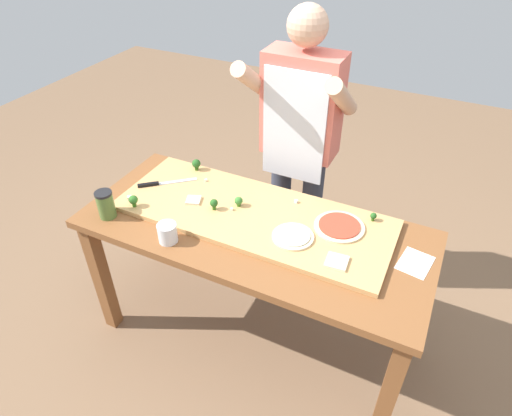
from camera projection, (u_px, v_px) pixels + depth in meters
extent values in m
plane|color=brown|center=(254.00, 331.00, 2.58)|extent=(8.00, 8.00, 0.00)
cube|color=brown|center=(102.00, 277.00, 2.41)|extent=(0.07, 0.07, 0.76)
cube|color=brown|center=(388.00, 395.00, 1.87)|extent=(0.07, 0.07, 0.76)
cube|color=brown|center=(166.00, 216.00, 2.84)|extent=(0.07, 0.07, 0.76)
cube|color=brown|center=(414.00, 297.00, 2.30)|extent=(0.07, 0.07, 0.76)
cube|color=brown|center=(254.00, 230.00, 2.11)|extent=(1.68, 0.72, 0.04)
cube|color=tan|center=(253.00, 214.00, 2.16)|extent=(1.35, 0.52, 0.02)
cube|color=#B7BABF|center=(178.00, 181.00, 2.36)|extent=(0.17, 0.15, 0.00)
cube|color=black|center=(148.00, 185.00, 2.33)|extent=(0.10, 0.09, 0.02)
cylinder|color=beige|center=(339.00, 227.00, 2.06)|extent=(0.24, 0.24, 0.01)
cylinder|color=#BC3D28|center=(339.00, 225.00, 2.05)|extent=(0.19, 0.19, 0.01)
cylinder|color=beige|center=(293.00, 237.00, 2.00)|extent=(0.19, 0.19, 0.01)
cylinder|color=beige|center=(293.00, 235.00, 1.99)|extent=(0.16, 0.16, 0.01)
cube|color=beige|center=(194.00, 200.00, 2.22)|extent=(0.09, 0.09, 0.01)
cube|color=beige|center=(337.00, 261.00, 1.87)|extent=(0.10, 0.10, 0.01)
cylinder|color=#2C5915|center=(214.00, 207.00, 2.16)|extent=(0.02, 0.02, 0.02)
sphere|color=#23561E|center=(214.00, 203.00, 2.15)|extent=(0.04, 0.04, 0.04)
cylinder|color=#2C5915|center=(197.00, 168.00, 2.45)|extent=(0.02, 0.02, 0.02)
sphere|color=#23561E|center=(196.00, 164.00, 2.43)|extent=(0.05, 0.05, 0.05)
cylinder|color=#3F7220|center=(239.00, 204.00, 2.19)|extent=(0.02, 0.02, 0.02)
sphere|color=#38752D|center=(239.00, 201.00, 2.17)|extent=(0.04, 0.04, 0.04)
cylinder|color=#2C5915|center=(373.00, 219.00, 2.09)|extent=(0.01, 0.01, 0.02)
sphere|color=#23561E|center=(373.00, 216.00, 2.08)|extent=(0.03, 0.03, 0.03)
cylinder|color=#366618|center=(134.00, 204.00, 2.18)|extent=(0.02, 0.02, 0.02)
sphere|color=#2D6623|center=(133.00, 200.00, 2.17)|extent=(0.04, 0.04, 0.04)
cube|color=silver|center=(130.00, 198.00, 2.23)|extent=(0.03, 0.03, 0.02)
cube|color=white|center=(296.00, 201.00, 2.21)|extent=(0.02, 0.02, 0.02)
cube|color=silver|center=(232.00, 209.00, 2.16)|extent=(0.01, 0.01, 0.01)
cube|color=white|center=(206.00, 180.00, 2.36)|extent=(0.02, 0.02, 0.01)
cylinder|color=white|center=(167.00, 233.00, 1.99)|extent=(0.09, 0.09, 0.09)
cylinder|color=white|center=(168.00, 236.00, 2.00)|extent=(0.08, 0.08, 0.05)
cylinder|color=#517033|center=(106.00, 205.00, 2.13)|extent=(0.08, 0.08, 0.13)
cylinder|color=black|center=(103.00, 193.00, 2.08)|extent=(0.08, 0.08, 0.01)
cube|color=white|center=(415.00, 263.00, 1.91)|extent=(0.15, 0.18, 0.00)
cylinder|color=#333847|center=(280.00, 210.00, 2.77)|extent=(0.12, 0.12, 0.90)
cylinder|color=#333847|center=(310.00, 219.00, 2.70)|extent=(0.12, 0.12, 0.90)
cube|color=#DB6B5B|center=(302.00, 105.00, 2.30)|extent=(0.40, 0.20, 0.55)
cube|color=silver|center=(294.00, 128.00, 2.27)|extent=(0.34, 0.01, 0.60)
cylinder|color=tan|center=(254.00, 82.00, 2.23)|extent=(0.08, 0.39, 0.31)
cylinder|color=tan|center=(342.00, 98.00, 2.07)|extent=(0.08, 0.39, 0.31)
sphere|color=tan|center=(308.00, 25.00, 2.06)|extent=(0.20, 0.20, 0.20)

